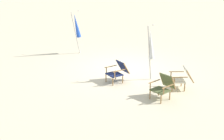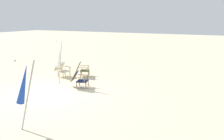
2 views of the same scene
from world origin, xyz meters
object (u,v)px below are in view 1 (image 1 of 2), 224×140
object	(u,v)px
beach_chair_back_left	(164,86)
umbrella_furled_white	(151,44)
beach_chair_back_right	(118,71)
umbrella_furled_blue	(76,26)
beach_chair_front_right	(182,78)

from	to	relation	value
beach_chair_back_left	umbrella_furled_white	world-z (taller)	umbrella_furled_white
umbrella_furled_white	beach_chair_back_right	bearing A→B (deg)	84.02
beach_chair_back_left	beach_chair_back_right	distance (m)	2.06
umbrella_furled_blue	umbrella_furled_white	bearing A→B (deg)	-152.83
beach_chair_back_left	umbrella_furled_blue	xyz separation A→B (m)	(5.75, 1.93, 0.93)
beach_chair_front_right	umbrella_furled_blue	distance (m)	6.02
umbrella_furled_blue	umbrella_furled_white	xyz separation A→B (m)	(-4.09, -2.10, 0.03)
beach_chair_front_right	beach_chair_back_right	bearing A→B (deg)	57.91
beach_chair_back_right	umbrella_furled_white	world-z (taller)	umbrella_furled_white
beach_chair_front_right	umbrella_furled_white	size ratio (longest dim) A/B	0.42
beach_chair_back_left	beach_chair_front_right	size ratio (longest dim) A/B	1.02
beach_chair_back_left	umbrella_furled_white	size ratio (longest dim) A/B	0.43
beach_chair_back_right	umbrella_furled_white	xyz separation A→B (m)	(-0.12, -1.19, 0.96)
umbrella_furled_blue	beach_chair_back_left	bearing A→B (deg)	-161.43
beach_chair_back_right	umbrella_furled_blue	size ratio (longest dim) A/B	0.44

